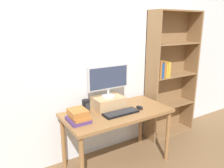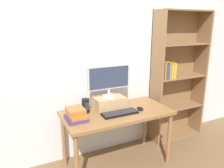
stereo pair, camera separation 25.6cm
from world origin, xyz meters
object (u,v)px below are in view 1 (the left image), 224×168
(computer_mouse, at_px, (140,107))
(bookshelf_unit, at_px, (169,75))
(riser_box, at_px, (108,102))
(computer_monitor, at_px, (108,79))
(keyboard, at_px, (121,113))
(desk, at_px, (117,118))
(book_stack, at_px, (78,116))
(desk_speaker, at_px, (86,107))

(computer_mouse, bearing_deg, bookshelf_unit, 23.00)
(riser_box, bearing_deg, computer_mouse, -35.80)
(riser_box, height_order, computer_monitor, computer_monitor)
(computer_monitor, xyz_separation_m, keyboard, (0.03, -0.23, -0.36))
(desk, distance_m, computer_mouse, 0.31)
(book_stack, bearing_deg, desk, 3.00)
(riser_box, relative_size, desk_speaker, 2.21)
(desk_speaker, bearing_deg, keyboard, -33.28)
(riser_box, xyz_separation_m, desk_speaker, (-0.31, -0.01, 0.01))
(desk, height_order, computer_mouse, computer_mouse)
(keyboard, distance_m, desk_speaker, 0.41)
(desk, distance_m, book_stack, 0.53)
(keyboard, relative_size, book_stack, 1.69)
(riser_box, relative_size, computer_monitor, 0.67)
(riser_box, bearing_deg, bookshelf_unit, 6.94)
(desk, height_order, computer_monitor, computer_monitor)
(computer_monitor, xyz_separation_m, computer_mouse, (0.31, -0.23, -0.36))
(computer_monitor, distance_m, computer_mouse, 0.53)
(bookshelf_unit, xyz_separation_m, keyboard, (-1.16, -0.38, -0.24))
(computer_monitor, bearing_deg, desk, -75.46)
(desk, bearing_deg, keyboard, -93.87)
(riser_box, relative_size, book_stack, 1.46)
(desk, bearing_deg, desk_speaker, 158.73)
(desk, distance_m, riser_box, 0.22)
(book_stack, bearing_deg, keyboard, -6.95)
(desk, relative_size, book_stack, 5.08)
(book_stack, bearing_deg, desk_speaker, 44.18)
(keyboard, xyz_separation_m, computer_mouse, (0.28, 0.01, 0.01))
(bookshelf_unit, bearing_deg, desk_speaker, -174.06)
(desk, distance_m, computer_monitor, 0.48)
(computer_monitor, relative_size, keyboard, 1.28)
(bookshelf_unit, height_order, computer_monitor, bookshelf_unit)
(desk, xyz_separation_m, book_stack, (-0.51, -0.03, 0.15))
(keyboard, height_order, computer_mouse, computer_mouse)
(bookshelf_unit, xyz_separation_m, book_stack, (-1.66, -0.32, -0.19))
(computer_monitor, bearing_deg, bookshelf_unit, 7.01)
(riser_box, bearing_deg, desk, -75.60)
(computer_monitor, distance_m, desk_speaker, 0.42)
(bookshelf_unit, height_order, riser_box, bookshelf_unit)
(riser_box, distance_m, keyboard, 0.24)
(desk, relative_size, computer_mouse, 12.44)
(desk, height_order, riser_box, riser_box)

